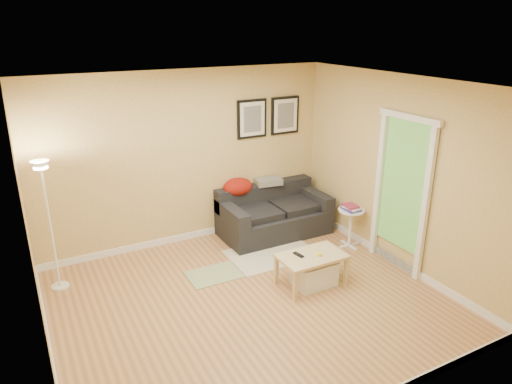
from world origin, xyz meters
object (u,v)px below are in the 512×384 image
at_px(book_stack, 351,207).
at_px(floor_lamp, 51,230).
at_px(side_table, 350,228).
at_px(coffee_table, 311,270).
at_px(sofa, 275,212).
at_px(storage_bin, 314,273).

distance_m(book_stack, floor_lamp, 4.09).
bearing_deg(side_table, floor_lamp, 168.37).
height_order(coffee_table, book_stack, book_stack).
relative_size(book_stack, floor_lamp, 0.15).
relative_size(side_table, book_stack, 2.29).
relative_size(sofa, floor_lamp, 1.00).
height_order(coffee_table, floor_lamp, floor_lamp).
xyz_separation_m(sofa, book_stack, (0.75, -0.94, 0.27)).
bearing_deg(side_table, storage_bin, -149.49).
xyz_separation_m(sofa, side_table, (0.77, -0.93, -0.08)).
relative_size(storage_bin, floor_lamp, 0.32).
bearing_deg(side_table, book_stack, -156.51).
relative_size(sofa, coffee_table, 2.02).
distance_m(sofa, floor_lamp, 3.28).
bearing_deg(coffee_table, floor_lamp, 167.40).
bearing_deg(book_stack, side_table, 21.73).
bearing_deg(sofa, storage_bin, -101.97).
bearing_deg(book_stack, storage_bin, -151.14).
relative_size(coffee_table, side_table, 1.41).
bearing_deg(coffee_table, storage_bin, -23.47).
xyz_separation_m(side_table, book_stack, (-0.02, -0.01, 0.34)).
height_order(book_stack, floor_lamp, floor_lamp).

